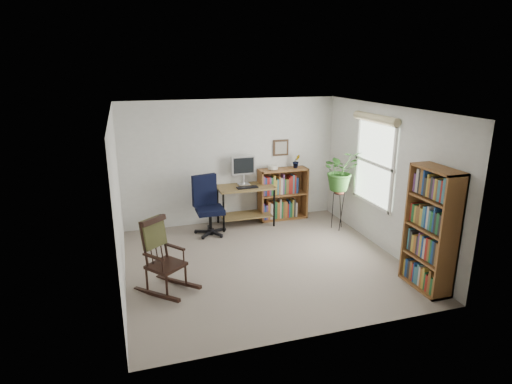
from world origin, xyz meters
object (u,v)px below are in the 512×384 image
object	(u,v)px
low_bookshelf	(283,194)
tall_bookshelf	(431,230)
rocking_chair	(165,256)
desk	(246,206)
office_chair	(210,206)

from	to	relation	value
low_bookshelf	tall_bookshelf	bearing A→B (deg)	-74.11
rocking_chair	tall_bookshelf	world-z (taller)	tall_bookshelf
desk	tall_bookshelf	bearing A→B (deg)	-60.90
rocking_chair	low_bookshelf	distance (m)	3.40
office_chair	rocking_chair	distance (m)	2.10
rocking_chair	low_bookshelf	world-z (taller)	rocking_chair
office_chair	low_bookshelf	xyz separation A→B (m)	(1.56, 0.40, -0.03)
desk	low_bookshelf	size ratio (longest dim) A/B	1.04
tall_bookshelf	desk	bearing A→B (deg)	119.10
office_chair	desk	bearing A→B (deg)	6.90
office_chair	tall_bookshelf	distance (m)	3.77
rocking_chair	tall_bookshelf	size ratio (longest dim) A/B	0.61
tall_bookshelf	low_bookshelf	bearing A→B (deg)	105.89
low_bookshelf	desk	bearing A→B (deg)	-171.57
rocking_chair	low_bookshelf	bearing A→B (deg)	2.84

